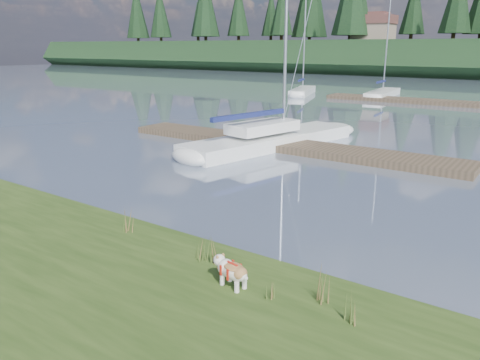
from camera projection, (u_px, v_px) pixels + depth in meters
The scene contains 16 objects.
ground at pixel (467, 106), 35.15m from camera, with size 200.00×200.00×0.00m, color slate.
bulldog at pixel (232, 270), 8.05m from camera, with size 0.82×0.42×0.48m.
sailboat_main at pixel (282, 135), 21.44m from camera, with size 4.23×10.52×14.71m.
dock_near at pixel (281, 145), 20.76m from camera, with size 16.00×2.00×0.30m, color #4C3D2C.
sailboat_bg_0 at pixel (304, 90), 44.15m from camera, with size 3.60×7.42×10.70m.
sailboat_bg_1 at pixel (385, 93), 42.00m from camera, with size 2.34×8.16×11.99m.
weed_0 at pixel (199, 250), 9.05m from camera, with size 0.17×0.14×0.50m.
weed_1 at pixel (213, 251), 8.96m from camera, with size 0.17×0.14×0.57m.
weed_2 at pixel (323, 285), 7.52m from camera, with size 0.17×0.14×0.75m.
weed_3 at pixel (129, 222), 10.41m from camera, with size 0.17×0.14×0.59m.
weed_4 at pixel (268, 289), 7.68m from camera, with size 0.17×0.14×0.41m.
weed_5 at pixel (350, 309), 6.99m from camera, with size 0.17×0.14×0.56m.
mud_lip at pixel (196, 250), 10.23m from camera, with size 60.00×0.50×0.14m, color #33281C.
conifer_0 at pixel (205, 2), 91.07m from camera, with size 5.72×5.72×14.15m.
conifer_1 at pixel (282, 7), 86.34m from camera, with size 4.40×4.40×11.30m.
house_0 at pixel (374, 27), 76.75m from camera, with size 6.30×5.30×4.65m.
Camera 1 is at (6.18, -8.75, 4.37)m, focal length 35.00 mm.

